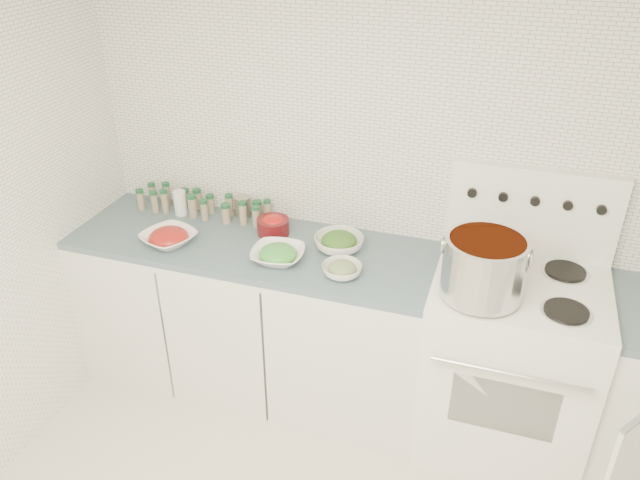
% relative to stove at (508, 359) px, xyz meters
% --- Properties ---
extents(room_walls, '(3.54, 3.04, 2.52)m').
position_rel_stove_xyz_m(room_walls, '(-0.48, -1.19, 1.06)').
color(room_walls, white).
rests_on(room_walls, ground).
extents(counter_left, '(1.85, 0.62, 0.90)m').
position_rel_stove_xyz_m(counter_left, '(-1.30, 0.00, -0.05)').
color(counter_left, white).
rests_on(counter_left, ground).
extents(stove, '(0.76, 0.70, 1.36)m').
position_rel_stove_xyz_m(stove, '(0.00, 0.00, 0.00)').
color(stove, white).
rests_on(stove, ground).
extents(stock_pot, '(0.37, 0.34, 0.26)m').
position_rel_stove_xyz_m(stock_pot, '(-0.17, -0.16, 0.59)').
color(stock_pot, silver).
rests_on(stock_pot, stove).
extents(bowl_tomato, '(0.33, 0.33, 0.08)m').
position_rel_stove_xyz_m(bowl_tomato, '(-1.69, -0.13, 0.44)').
color(bowl_tomato, white).
rests_on(bowl_tomato, counter_left).
extents(bowl_snowpea, '(0.27, 0.27, 0.08)m').
position_rel_stove_xyz_m(bowl_snowpea, '(-1.11, -0.11, 0.44)').
color(bowl_snowpea, white).
rests_on(bowl_snowpea, counter_left).
extents(bowl_broccoli, '(0.27, 0.27, 0.10)m').
position_rel_stove_xyz_m(bowl_broccoli, '(-0.87, 0.07, 0.45)').
color(bowl_broccoli, white).
rests_on(bowl_broccoli, counter_left).
extents(bowl_zucchini, '(0.24, 0.24, 0.07)m').
position_rel_stove_xyz_m(bowl_zucchini, '(-0.79, -0.14, 0.44)').
color(bowl_zucchini, white).
rests_on(bowl_zucchini, counter_left).
extents(bowl_pepper, '(0.17, 0.17, 0.10)m').
position_rel_stove_xyz_m(bowl_pepper, '(-1.24, 0.13, 0.45)').
color(bowl_pepper, '#4F0D11').
rests_on(bowl_pepper, counter_left).
extents(salt_canister, '(0.07, 0.07, 0.13)m').
position_rel_stove_xyz_m(salt_canister, '(-1.79, 0.18, 0.47)').
color(salt_canister, white).
rests_on(salt_canister, counter_left).
extents(tin_can, '(0.08, 0.08, 0.11)m').
position_rel_stove_xyz_m(tin_can, '(-1.47, 0.26, 0.46)').
color(tin_can, gray).
rests_on(tin_can, counter_left).
extents(spice_cluster, '(0.76, 0.15, 0.13)m').
position_rel_stove_xyz_m(spice_cluster, '(-1.67, 0.21, 0.46)').
color(spice_cluster, gray).
rests_on(spice_cluster, counter_left).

